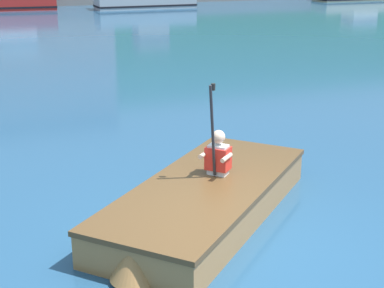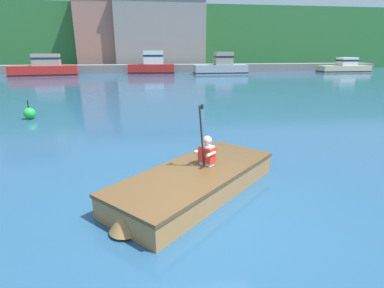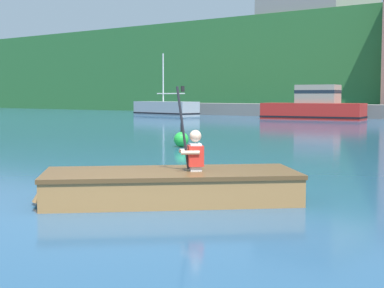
{
  "view_description": "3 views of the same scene",
  "coord_description": "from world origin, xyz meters",
  "views": [
    {
      "loc": [
        -2.4,
        -5.17,
        3.1
      ],
      "look_at": [
        0.05,
        1.48,
        0.79
      ],
      "focal_mm": 55.0,
      "sensor_mm": 36.0,
      "label": 1
    },
    {
      "loc": [
        -0.77,
        -4.08,
        2.56
      ],
      "look_at": [
        0.05,
        1.48,
        0.79
      ],
      "focal_mm": 28.0,
      "sensor_mm": 36.0,
      "label": 2
    },
    {
      "loc": [
        5.28,
        -5.43,
        1.5
      ],
      "look_at": [
        0.05,
        1.48,
        0.79
      ],
      "focal_mm": 55.0,
      "sensor_mm": 36.0,
      "label": 3
    }
  ],
  "objects": [
    {
      "name": "person_paddler",
      "position": [
        0.29,
        1.22,
        0.7
      ],
      "size": [
        0.46,
        0.46,
        1.2
      ],
      "color": "silver",
      "rests_on": "rowboat_foreground"
    },
    {
      "name": "moored_boat_dock_center_near",
      "position": [
        -10.97,
        28.84,
        0.8
      ],
      "size": [
        6.6,
        2.98,
        2.18
      ],
      "color": "red",
      "rests_on": "ground"
    },
    {
      "name": "rowboat_foreground",
      "position": [
        0.01,
        0.94,
        0.25
      ],
      "size": [
        3.56,
        3.49,
        0.44
      ],
      "color": "#A3703D",
      "rests_on": "ground"
    },
    {
      "name": "channel_buoy",
      "position": [
        -5.33,
        8.07,
        0.22
      ],
      "size": [
        0.44,
        0.44,
        0.72
      ],
      "color": "green",
      "rests_on": "ground"
    },
    {
      "name": "moored_boat_dock_center_far",
      "position": [
        -23.21,
        28.93,
        0.51
      ],
      "size": [
        5.73,
        2.57,
        4.68
      ],
      "color": "#9EA3A8",
      "rests_on": "ground"
    },
    {
      "name": "ground_plane",
      "position": [
        0.0,
        0.0,
        0.0
      ],
      "size": [
        300.0,
        300.0,
        0.0
      ],
      "primitive_type": "plane",
      "color": "navy"
    },
    {
      "name": "waterfront_warehouse_left",
      "position": [
        -17.19,
        42.85,
        6.17
      ],
      "size": [
        7.57,
        10.32,
        12.31
      ],
      "color": "gray",
      "rests_on": "ground"
    }
  ]
}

